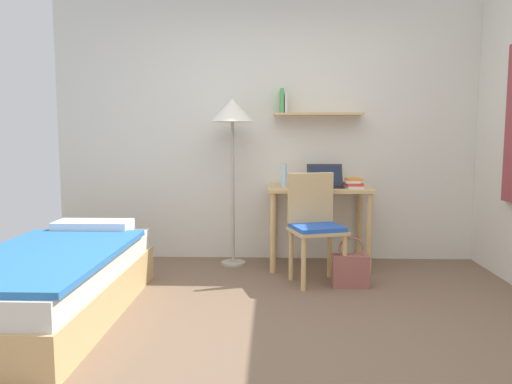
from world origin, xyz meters
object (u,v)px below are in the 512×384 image
at_px(desk_chair, 315,222).
at_px(standing_lamp, 232,118).
at_px(desk, 319,203).
at_px(laptop, 325,181).
at_px(water_bottle, 284,176).
at_px(book_stack, 353,183).
at_px(bed, 54,283).
at_px(handbag, 351,270).

distance_m(desk_chair, standing_lamp, 1.29).
distance_m(desk, desk_chair, 0.53).
xyz_separation_m(desk_chair, standing_lamp, (-0.74, 0.55, 0.90)).
bearing_deg(desk_chair, laptop, 75.63).
distance_m(standing_lamp, water_bottle, 0.73).
height_order(laptop, book_stack, laptop).
bearing_deg(desk, laptop, 6.16).
xyz_separation_m(bed, standing_lamp, (1.12, 1.45, 1.17)).
xyz_separation_m(laptop, book_stack, (0.26, -0.06, -0.01)).
xyz_separation_m(bed, desk, (1.94, 1.42, 0.38)).
distance_m(bed, desk, 2.43).
bearing_deg(standing_lamp, water_bottle, -6.18).
xyz_separation_m(desk_chair, handbag, (0.29, -0.15, -0.37)).
height_order(desk, desk_chair, desk_chair).
bearing_deg(standing_lamp, desk, -2.03).
relative_size(bed, desk, 2.06).
xyz_separation_m(standing_lamp, laptop, (0.88, -0.02, -0.59)).
bearing_deg(water_bottle, desk, 4.08).
xyz_separation_m(standing_lamp, handbag, (1.03, -0.69, -1.27)).
bearing_deg(laptop, handbag, -77.18).
xyz_separation_m(desk_chair, water_bottle, (-0.26, 0.49, 0.36)).
bearing_deg(desk_chair, bed, -154.31).
height_order(bed, desk_chair, desk_chair).
xyz_separation_m(water_bottle, handbag, (0.54, -0.64, -0.73)).
bearing_deg(bed, desk, 36.08).
distance_m(desk, laptop, 0.21).
distance_m(bed, laptop, 2.52).
height_order(water_bottle, handbag, water_bottle).
distance_m(desk_chair, book_stack, 0.67).
relative_size(standing_lamp, handbag, 3.80).
bearing_deg(laptop, standing_lamp, 178.50).
height_order(bed, laptop, laptop).
bearing_deg(laptop, desk_chair, -104.37).
distance_m(desk, handbag, 0.84).
bearing_deg(book_stack, desk_chair, -130.06).
bearing_deg(book_stack, handbag, -99.60).
bearing_deg(handbag, desk, 107.49).
bearing_deg(laptop, desk, -173.84).
height_order(desk, laptop, laptop).
bearing_deg(handbag, water_bottle, 130.34).
bearing_deg(water_bottle, laptop, 4.38).
distance_m(bed, standing_lamp, 2.17).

